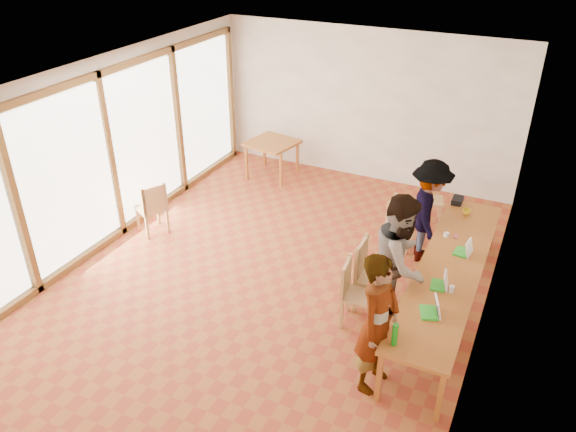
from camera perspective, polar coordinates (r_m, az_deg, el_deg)
name	(u,v)px	position (r m, az deg, el deg)	size (l,w,h in m)	color
ground	(275,276)	(8.63, -1.32, -6.07)	(8.00, 8.00, 0.00)	#9E5126
wall_back	(366,106)	(11.30, 7.96, 11.01)	(6.00, 0.10, 3.00)	white
wall_front	(58,379)	(5.26, -22.36, -15.07)	(6.00, 0.10, 3.00)	white
wall_right	(497,236)	(7.17, 20.47, -1.93)	(0.10, 8.00, 3.00)	white
window_wall	(109,152)	(9.47, -17.73, 6.21)	(0.10, 8.00, 3.00)	white
ceiling	(272,80)	(7.31, -1.60, 13.62)	(6.00, 8.00, 0.04)	white
communal_table	(450,269)	(7.84, 16.14, -5.23)	(0.80, 4.00, 0.75)	#A75B25
side_table	(272,145)	(11.49, -1.63, 7.18)	(0.90, 0.90, 0.75)	#A75B25
chair_near	(353,286)	(7.49, 6.60, -7.09)	(0.48, 0.48, 0.50)	tan
chair_mid	(368,268)	(7.77, 8.13, -5.22)	(0.49, 0.49, 0.55)	tan
chair_far	(396,217)	(9.24, 10.90, -0.14)	(0.42, 0.42, 0.46)	tan
chair_empty	(427,194)	(10.13, 13.93, 2.21)	(0.49, 0.49, 0.46)	tan
chair_spare	(153,204)	(9.66, -13.57, 1.23)	(0.59, 0.59, 0.50)	tan
person_near	(378,324)	(6.44, 9.10, -10.74)	(0.65, 0.43, 1.78)	gray
person_mid	(400,262)	(7.35, 11.32, -4.65)	(0.93, 0.73, 1.92)	gray
person_far	(429,212)	(8.87, 14.09, 0.42)	(1.09, 0.63, 1.69)	gray
laptop_near	(433,310)	(6.89, 14.52, -9.20)	(0.31, 0.32, 0.22)	green
laptop_mid	(442,283)	(7.36, 15.37, -6.57)	(0.25, 0.27, 0.21)	green
laptop_far	(465,250)	(8.11, 17.56, -3.31)	(0.25, 0.28, 0.22)	green
yellow_mug	(467,212)	(9.13, 17.69, 0.42)	(0.12, 0.12, 0.10)	yellow
green_bottle	(395,335)	(6.33, 10.81, -11.75)	(0.07, 0.07, 0.28)	#138116
clear_glass	(452,289)	(7.31, 16.29, -7.14)	(0.07, 0.07, 0.09)	silver
condiment_cup	(446,235)	(8.45, 15.80, -1.83)	(0.08, 0.08, 0.06)	white
pink_phone	(456,236)	(8.49, 16.68, -2.01)	(0.05, 0.10, 0.01)	#BE4469
black_pouch	(457,200)	(9.44, 16.84, 1.54)	(0.16, 0.26, 0.09)	black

